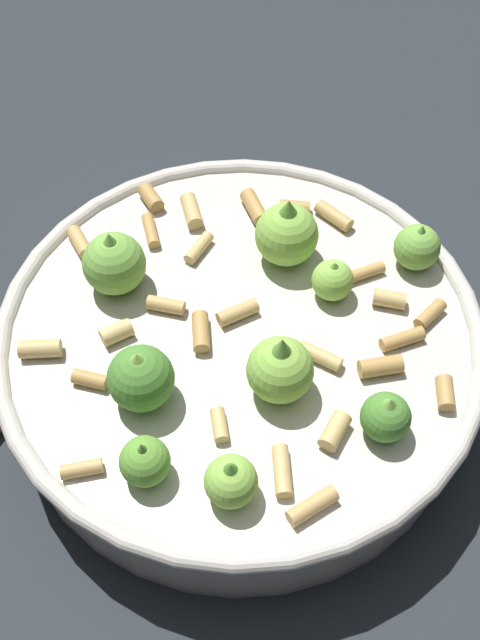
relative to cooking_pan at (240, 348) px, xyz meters
The scene contains 2 objects.
ground_plane 0.04m from the cooking_pan, 45.21° to the right, with size 2.40×2.40×0.00m, color #23282D.
cooking_pan is the anchor object (origin of this frame).
Camera 1 is at (-0.18, 0.26, 0.50)m, focal length 42.33 mm.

